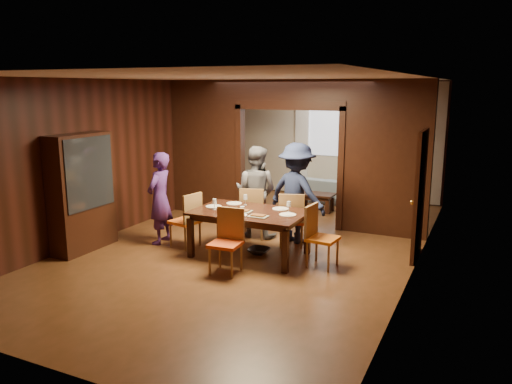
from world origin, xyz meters
The scene contains 32 objects.
floor centered at (0.00, 0.00, 0.00)m, with size 9.00×9.00×0.00m, color #4D2F15.
ceiling centered at (0.00, 0.00, 2.90)m, with size 5.50×9.00×0.02m, color silver.
room_walls centered at (0.00, 1.89, 1.51)m, with size 5.52×9.01×2.90m.
person_purple centered at (-1.56, -0.64, 0.82)m, with size 0.60×0.39×1.64m, color #442265.
person_grey centered at (-0.21, 0.48, 0.85)m, with size 0.83×0.64×1.70m, color #5B5B63.
person_navy centered at (0.60, 0.48, 0.90)m, with size 1.16×0.67×1.79m, color #1A2242.
sofa centered at (0.16, 3.85, 0.29)m, with size 2.01×0.79×0.59m, color #7C92A3.
serving_bowl centered at (0.28, -0.43, 0.81)m, with size 0.37×0.37×0.09m, color black.
dining_table centered at (0.18, -0.57, 0.38)m, with size 1.84×1.14×0.76m, color black.
coffee_table centered at (0.20, 2.82, 0.20)m, with size 0.80×0.50×0.40m, color black.
chair_left centered at (-1.05, -0.63, 0.48)m, with size 0.44×0.44×0.97m, color orange, non-canonical shape.
chair_right centered at (1.44, -0.57, 0.48)m, with size 0.44×0.44×0.97m, color #CE6213, non-canonical shape.
chair_far_l centered at (-0.20, 0.35, 0.48)m, with size 0.44×0.44×0.97m, color red, non-canonical shape.
chair_far_r centered at (0.62, 0.22, 0.48)m, with size 0.44×0.44×0.97m, color red, non-canonical shape.
chair_near centered at (0.20, -1.44, 0.48)m, with size 0.44×0.44×0.97m, color #CD4113, non-canonical shape.
hutch centered at (-2.53, -1.50, 1.00)m, with size 0.40×1.20×2.00m, color black.
door_right centered at (2.70, 0.50, 1.05)m, with size 0.06×0.90×2.10m, color black.
window_far centered at (0.00, 4.44, 1.70)m, with size 1.20×0.03×1.30m, color silver.
curtain_left centered at (-0.75, 4.40, 1.25)m, with size 0.35×0.06×2.40m, color white.
curtain_right centered at (0.75, 4.40, 1.25)m, with size 0.35×0.06×2.40m, color white.
plate_left centered at (-0.50, -0.57, 0.77)m, with size 0.27×0.27×0.01m, color silver.
plate_far_l centered at (-0.30, -0.21, 0.77)m, with size 0.27×0.27×0.01m, color silver.
plate_far_r centered at (0.59, -0.23, 0.77)m, with size 0.27×0.27×0.01m, color silver.
plate_right centered at (0.84, -0.54, 0.77)m, with size 0.27×0.27×0.01m, color white.
plate_near centered at (0.15, -0.90, 0.77)m, with size 0.27×0.27×0.01m, color white.
platter_a centered at (0.09, -0.65, 0.78)m, with size 0.30×0.20×0.04m, color gray.
platter_b centered at (0.47, -0.85, 0.78)m, with size 0.30×0.20×0.04m, color gray.
wineglass_left centered at (-0.40, -0.72, 0.85)m, with size 0.08×0.08×0.18m, color white, non-canonical shape.
wineglass_far centered at (-0.08, -0.21, 0.85)m, with size 0.08×0.08×0.18m, color silver, non-canonical shape.
wineglass_right centered at (0.79, -0.37, 0.85)m, with size 0.08×0.08×0.18m, color white, non-canonical shape.
tumbler centered at (0.19, -0.85, 0.83)m, with size 0.07×0.07×0.14m, color silver.
condiment_jar centered at (0.05, -0.66, 0.82)m, with size 0.08×0.08×0.11m, color #4A2311, non-canonical shape.
Camera 1 is at (3.67, -7.69, 2.76)m, focal length 35.00 mm.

